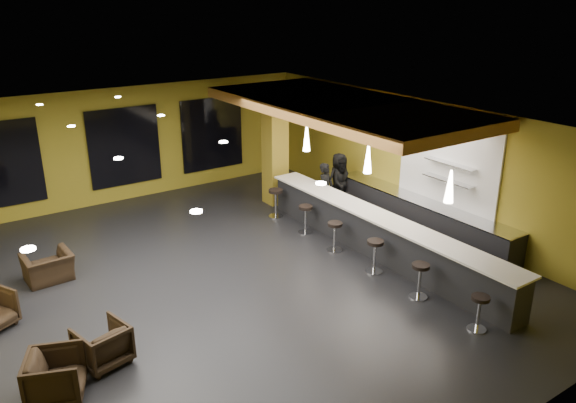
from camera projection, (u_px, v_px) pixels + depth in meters
floor at (228, 280)px, 12.77m from camera, size 12.00×13.00×0.10m
ceiling at (222, 125)px, 11.53m from camera, size 12.00×13.00×0.10m
wall_back at (123, 144)px, 17.22m from camera, size 12.00×0.10×3.50m
wall_front at (473, 358)px, 7.08m from camera, size 12.00×0.10×3.50m
wall_right at (420, 162)px, 15.36m from camera, size 0.10×13.00×3.50m
wood_soffit at (341, 106)px, 14.49m from camera, size 3.60×8.00×0.28m
window_center at (125, 147)px, 17.15m from camera, size 2.20×0.06×2.40m
window_right at (212, 134)px, 18.74m from camera, size 2.20×0.06×2.40m
tile_backsplash at (447, 163)px, 14.45m from camera, size 0.06×3.20×2.40m
bar_counter at (378, 236)px, 13.74m from camera, size 0.60×8.00×1.00m
bar_top at (379, 217)px, 13.56m from camera, size 0.78×8.10×0.05m
prep_counter at (420, 216)px, 15.22m from camera, size 0.70×6.00×0.86m
prep_top at (421, 200)px, 15.06m from camera, size 0.72×6.00×0.03m
wall_shelf_lower at (448, 180)px, 14.36m from camera, size 0.30×1.50×0.03m
wall_shelf_upper at (450, 163)px, 14.20m from camera, size 0.30×1.50×0.03m
column at (275, 147)px, 16.87m from camera, size 0.60×0.60×3.50m
pendant_0 at (450, 186)px, 11.56m from camera, size 0.20×0.20×0.70m
pendant_1 at (368, 159)px, 13.49m from camera, size 0.20×0.20×0.70m
pendant_2 at (307, 139)px, 15.43m from camera, size 0.20×0.20×0.70m
staff_a at (326, 190)px, 16.08m from camera, size 0.69×0.58×1.60m
staff_b at (343, 183)px, 16.83m from camera, size 0.91×0.83×1.53m
staff_c at (339, 180)px, 16.95m from camera, size 0.82×0.55×1.64m
armchair_a at (56, 376)px, 8.87m from camera, size 1.11×1.10×0.79m
armchair_b at (102, 345)px, 9.70m from camera, size 0.96×0.98×0.74m
armchair_d at (48, 267)px, 12.56m from camera, size 1.05×0.93×0.65m
bar_stool_0 at (479, 308)px, 10.64m from camera, size 0.37×0.37×0.73m
bar_stool_1 at (420, 276)px, 11.79m from camera, size 0.40×0.40×0.78m
bar_stool_2 at (375, 252)px, 12.88m from camera, size 0.40×0.40×0.80m
bar_stool_3 at (335, 233)px, 13.98m from camera, size 0.39×0.39×0.76m
bar_stool_4 at (306, 216)px, 15.04m from camera, size 0.40×0.40×0.78m
bar_stool_5 at (276, 199)px, 16.12m from camera, size 0.43×0.43×0.84m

